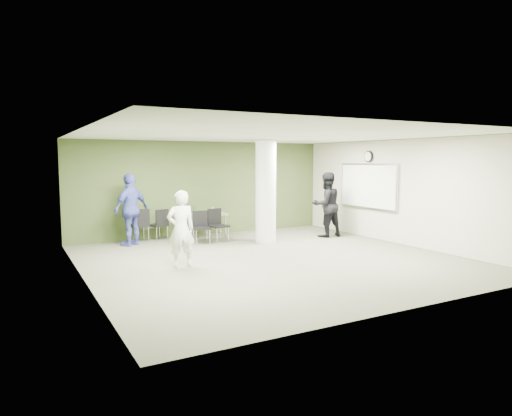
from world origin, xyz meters
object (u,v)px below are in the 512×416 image
man_blue (131,210)px  man_black (326,205)px  folding_table (200,216)px  chair_back_left (140,223)px  woman_white (181,229)px

man_blue → man_black: bearing=134.6°
folding_table → man_blue: bearing=-170.1°
chair_back_left → man_blue: (-0.31, -0.32, 0.41)m
chair_back_left → man_black: man_black is taller
man_black → folding_table: bearing=-21.5°
folding_table → man_black: 3.69m
folding_table → man_blue: size_ratio=0.82×
chair_back_left → man_blue: man_blue is taller
chair_back_left → man_black: bearing=156.5°
woman_white → man_blue: man_blue is taller
chair_back_left → man_black: size_ratio=0.49×
chair_back_left → man_blue: bearing=40.9°
folding_table → chair_back_left: bearing=179.5°
man_blue → folding_table: bearing=151.8°
folding_table → man_blue: (-1.97, -0.10, 0.29)m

